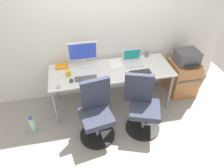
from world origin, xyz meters
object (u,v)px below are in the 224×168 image
at_px(printer, 187,57).
at_px(desktop_monitor, 83,53).
at_px(side_cabinet, 182,77).
at_px(water_bottle_on_floor, 33,125).
at_px(office_chair_left, 96,113).
at_px(open_laptop, 133,60).
at_px(office_chair_right, 142,106).
at_px(coffee_mug, 68,73).

bearing_deg(printer, desktop_monitor, 175.11).
xyz_separation_m(side_cabinet, printer, (0.00, -0.00, 0.44)).
bearing_deg(desktop_monitor, water_bottle_on_floor, -146.15).
relative_size(office_chair_left, side_cabinet, 1.46).
bearing_deg(open_laptop, office_chair_right, -94.49).
xyz_separation_m(office_chair_right, side_cabinet, (1.02, 0.70, -0.10)).
bearing_deg(water_bottle_on_floor, office_chair_right, -8.07).
relative_size(office_chair_right, side_cabinet, 1.46).
height_order(printer, coffee_mug, printer).
xyz_separation_m(side_cabinet, open_laptop, (-0.96, 0.08, 0.46)).
height_order(side_cabinet, water_bottle_on_floor, side_cabinet).
xyz_separation_m(side_cabinet, water_bottle_on_floor, (-2.70, -0.46, -0.18)).
distance_m(office_chair_left, side_cabinet, 1.86).
xyz_separation_m(office_chair_left, desktop_monitor, (-0.07, 0.84, 0.55)).
bearing_deg(office_chair_left, coffee_mug, 119.16).
bearing_deg(office_chair_left, side_cabinet, 21.89).
bearing_deg(office_chair_left, office_chair_right, -0.23).
xyz_separation_m(office_chair_right, desktop_monitor, (-0.77, 0.85, 0.55)).
height_order(side_cabinet, printer, printer).
bearing_deg(printer, water_bottle_on_floor, -170.41).
relative_size(office_chair_right, printer, 2.35).
height_order(office_chair_right, printer, office_chair_right).
xyz_separation_m(office_chair_right, coffee_mug, (-1.04, 0.61, 0.35)).
bearing_deg(water_bottle_on_floor, coffee_mug, 29.87).
relative_size(desktop_monitor, coffee_mug, 5.22).
bearing_deg(coffee_mug, desktop_monitor, 42.01).
relative_size(office_chair_left, open_laptop, 3.03).
distance_m(side_cabinet, coffee_mug, 2.11).
distance_m(office_chair_right, printer, 1.28).
bearing_deg(open_laptop, side_cabinet, -4.71).
distance_m(side_cabinet, desktop_monitor, 1.91).
relative_size(printer, water_bottle_on_floor, 1.29).
xyz_separation_m(office_chair_left, office_chair_right, (0.70, -0.00, 0.00)).
bearing_deg(office_chair_left, desktop_monitor, 94.65).
height_order(office_chair_right, water_bottle_on_floor, office_chair_right).
xyz_separation_m(water_bottle_on_floor, coffee_mug, (0.64, 0.37, 0.62)).
bearing_deg(open_laptop, office_chair_left, -134.58).
distance_m(printer, coffee_mug, 2.06).
height_order(office_chair_left, water_bottle_on_floor, office_chair_left).
height_order(office_chair_left, coffee_mug, office_chair_left).
distance_m(side_cabinet, open_laptop, 1.07).
bearing_deg(water_bottle_on_floor, side_cabinet, 9.61).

